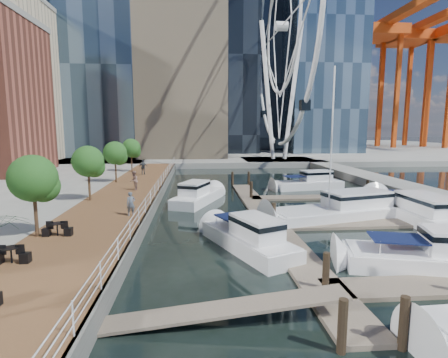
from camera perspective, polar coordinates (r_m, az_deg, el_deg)
name	(u,v)px	position (r m, az deg, el deg)	size (l,w,h in m)	color
ground	(249,276)	(17.42, 4.10, -15.48)	(520.00, 520.00, 0.00)	black
boardwalk	(122,203)	(32.10, -16.35, -3.78)	(6.00, 60.00, 1.00)	brown
seawall	(156,202)	(31.63, -11.00, -3.77)	(0.25, 60.00, 1.00)	#595954
land_far	(202,148)	(117.96, -3.55, 5.08)	(200.00, 114.00, 1.00)	gray
breakwater	(402,189)	(42.75, 27.10, -1.41)	(4.00, 60.00, 1.00)	gray
pier	(279,162)	(70.04, 8.91, 2.83)	(14.00, 12.00, 1.00)	gray
railing	(155,191)	(31.44, -11.24, -1.95)	(0.10, 60.00, 1.05)	white
floating_docks	(331,213)	(28.54, 17.00, -5.31)	(16.00, 34.00, 2.60)	#6D6051
ferris_wheel	(282,27)	(72.25, 9.40, 23.32)	(5.80, 45.60, 47.80)	white
port_cranes	(410,88)	(132.32, 28.07, 12.94)	(40.00, 52.00, 38.00)	#D84C14
street_trees	(88,161)	(31.17, -21.32, 2.69)	(2.60, 42.60, 4.60)	#3F2B1C
yacht_foreground	(440,270)	(20.95, 31.78, -12.57)	(2.67, 9.98, 2.15)	white
pedestrian_near	(131,204)	(25.14, -14.97, -3.92)	(0.60, 0.40, 1.66)	slate
pedestrian_mid	(134,181)	(35.25, -14.48, -0.26)	(0.92, 0.72, 1.89)	#906D63
pedestrian_far	(143,167)	(46.98, -13.05, 1.90)	(1.15, 0.48, 1.96)	#343941
moored_yachts	(339,220)	(28.48, 18.29, -6.41)	(21.23, 33.43, 11.50)	white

